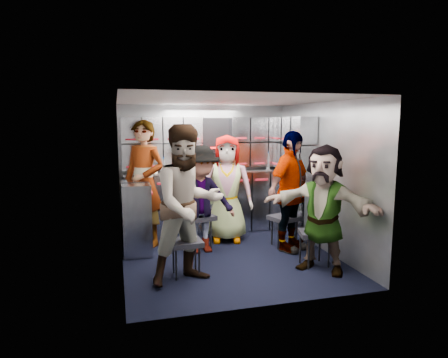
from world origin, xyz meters
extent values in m
plane|color=black|center=(0.00, 0.00, 0.00)|extent=(3.00, 3.00, 0.00)
cube|color=gray|center=(0.00, 1.50, 1.05)|extent=(2.80, 0.04, 2.10)
cube|color=gray|center=(-1.40, 0.00, 1.05)|extent=(0.04, 3.00, 2.10)
cube|color=gray|center=(1.40, 0.00, 1.05)|extent=(0.04, 3.00, 2.10)
cube|color=silver|center=(0.00, 0.00, 2.10)|extent=(2.80, 3.00, 0.02)
cube|color=#8F939E|center=(0.00, 1.29, 0.49)|extent=(2.68, 0.38, 0.99)
cube|color=#8F939E|center=(-1.19, 0.56, 0.49)|extent=(0.38, 0.76, 0.99)
cube|color=#B3B6BB|center=(0.00, 1.29, 1.01)|extent=(2.68, 0.42, 0.03)
cube|color=#8F939E|center=(0.00, 1.35, 1.49)|extent=(2.68, 0.28, 0.82)
cube|color=#8F939E|center=(1.25, 0.70, 1.49)|extent=(0.28, 1.00, 0.82)
cube|color=#8F939E|center=(1.25, 0.60, 0.50)|extent=(0.28, 1.20, 1.00)
cube|color=maroon|center=(0.00, 1.09, 0.88)|extent=(2.60, 0.02, 0.03)
cube|color=black|center=(-0.67, -0.50, 0.41)|extent=(0.38, 0.37, 0.06)
cylinder|color=black|center=(-0.81, -0.62, 0.19)|extent=(0.02, 0.02, 0.39)
cylinder|color=black|center=(-0.54, -0.62, 0.19)|extent=(0.02, 0.02, 0.39)
cylinder|color=black|center=(-0.81, -0.38, 0.19)|extent=(0.02, 0.02, 0.39)
cylinder|color=black|center=(-0.54, -0.38, 0.19)|extent=(0.02, 0.02, 0.39)
cube|color=black|center=(-0.31, 0.50, 0.46)|extent=(0.50, 0.49, 0.07)
cylinder|color=black|center=(-0.46, 0.37, 0.22)|extent=(0.03, 0.03, 0.43)
cylinder|color=black|center=(-0.16, 0.37, 0.22)|extent=(0.03, 0.03, 0.43)
cylinder|color=black|center=(-0.46, 0.63, 0.22)|extent=(0.03, 0.03, 0.43)
cylinder|color=black|center=(-0.16, 0.63, 0.22)|extent=(0.03, 0.03, 0.43)
cube|color=black|center=(0.18, 0.94, 0.45)|extent=(0.52, 0.51, 0.06)
cylinder|color=black|center=(0.03, 0.81, 0.21)|extent=(0.03, 0.03, 0.42)
cylinder|color=black|center=(0.33, 0.81, 0.21)|extent=(0.03, 0.03, 0.42)
cylinder|color=black|center=(0.03, 1.07, 0.21)|extent=(0.03, 0.03, 0.42)
cylinder|color=black|center=(0.33, 1.07, 0.21)|extent=(0.03, 0.03, 0.42)
cube|color=black|center=(0.92, 0.25, 0.43)|extent=(0.49, 0.47, 0.06)
cylinder|color=black|center=(0.78, 0.12, 0.20)|extent=(0.02, 0.02, 0.41)
cylinder|color=black|center=(1.06, 0.12, 0.20)|extent=(0.02, 0.02, 0.41)
cylinder|color=black|center=(0.78, 0.37, 0.20)|extent=(0.02, 0.02, 0.41)
cylinder|color=black|center=(1.06, 0.37, 0.20)|extent=(0.02, 0.02, 0.41)
cube|color=black|center=(0.97, -0.59, 0.42)|extent=(0.46, 0.45, 0.06)
cylinder|color=black|center=(0.83, -0.71, 0.20)|extent=(0.02, 0.02, 0.40)
cylinder|color=black|center=(1.11, -0.71, 0.20)|extent=(0.02, 0.02, 0.40)
cylinder|color=black|center=(0.83, -0.47, 0.20)|extent=(0.02, 0.02, 0.40)
cylinder|color=black|center=(1.11, -0.47, 0.20)|extent=(0.02, 0.02, 0.40)
imported|color=black|center=(-1.05, 0.87, 0.93)|extent=(0.80, 0.78, 1.85)
imported|color=black|center=(-0.67, -0.68, 0.90)|extent=(1.03, 0.90, 1.80)
imported|color=black|center=(-0.31, 0.32, 0.75)|extent=(1.02, 0.65, 1.51)
imported|color=black|center=(0.18, 0.76, 0.81)|extent=(0.90, 0.70, 1.63)
imported|color=black|center=(0.92, 0.07, 0.85)|extent=(1.06, 0.91, 1.71)
imported|color=black|center=(0.97, -0.77, 0.78)|extent=(1.32, 1.38, 1.56)
cylinder|color=white|center=(-0.71, 1.24, 1.14)|extent=(0.07, 0.07, 0.22)
cylinder|color=white|center=(-0.63, 1.24, 1.14)|extent=(0.06, 0.06, 0.23)
cylinder|color=white|center=(1.04, 1.24, 1.17)|extent=(0.07, 0.07, 0.28)
cylinder|color=#C3B189|center=(-0.86, 1.23, 1.09)|extent=(0.08, 0.08, 0.11)
cylinder|color=#C3B189|center=(0.49, 1.23, 1.09)|extent=(0.08, 0.08, 0.11)
camera|label=1|loc=(-1.43, -5.03, 1.83)|focal=32.00mm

